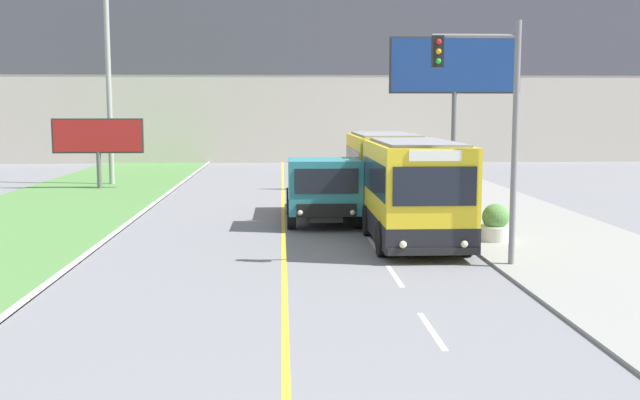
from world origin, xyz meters
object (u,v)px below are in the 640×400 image
billboard_large (455,71)px  planter_round_near (495,224)px  billboard_small (98,138)px  dump_truck (323,190)px  traffic_light_mast (492,113)px  utility_pole_far (108,70)px  city_bus (398,182)px  planter_round_second (454,203)px

billboard_large → planter_round_near: 15.50m
billboard_small → planter_round_near: 23.07m
dump_truck → traffic_light_mast: size_ratio=1.01×
traffic_light_mast → planter_round_near: (1.19, 3.51, -3.45)m
utility_pole_far → planter_round_near: bearing=-49.8°
billboard_large → planter_round_near: billboard_large is taller
utility_pole_far → traffic_light_mast: size_ratio=1.94×
city_bus → dump_truck: city_bus is taller
dump_truck → billboard_large: bearing=55.5°
city_bus → billboard_small: (-13.44, 13.49, 1.02)m
planter_round_near → planter_round_second: size_ratio=1.02×
traffic_light_mast → dump_truck: bearing=117.3°
dump_truck → billboard_small: size_ratio=1.39×
dump_truck → planter_round_second: 5.25m
dump_truck → traffic_light_mast: traffic_light_mast is taller
dump_truck → planter_round_near: 6.58m
traffic_light_mast → planter_round_near: 5.06m
billboard_small → billboard_large: bearing=-6.6°
traffic_light_mast → planter_round_second: 9.54m
billboard_large → planter_round_second: size_ratio=6.80×
planter_round_second → traffic_light_mast: bearing=-97.4°
traffic_light_mast → city_bus: bearing=102.1°
utility_pole_far → dump_truck: bearing=-53.7°
planter_round_second → billboard_small: bearing=145.0°
city_bus → billboard_large: billboard_large is taller
utility_pole_far → billboard_large: 18.40m
city_bus → billboard_large: size_ratio=1.65×
billboard_small → planter_round_near: size_ratio=4.05×
city_bus → dump_truck: (-2.53, 1.10, -0.40)m
billboard_large → planter_round_second: bearing=-102.5°
city_bus → planter_round_second: (2.54, 2.32, -1.05)m
utility_pole_far → planter_round_near: utility_pole_far is taller
billboard_small → planter_round_near: billboard_small is taller
city_bus → utility_pole_far: bearing=130.1°
utility_pole_far → planter_round_second: (15.85, -13.47, -5.65)m
city_bus → dump_truck: 2.79m
billboard_large → planter_round_second: (-2.01, -9.09, -5.42)m
billboard_large → planter_round_near: (-1.97, -14.40, -5.41)m
utility_pole_far → planter_round_near: (15.90, -18.78, -5.64)m
utility_pole_far → billboard_small: utility_pole_far is taller
dump_truck → utility_pole_far: utility_pole_far is taller
utility_pole_far → planter_round_second: size_ratio=11.00×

